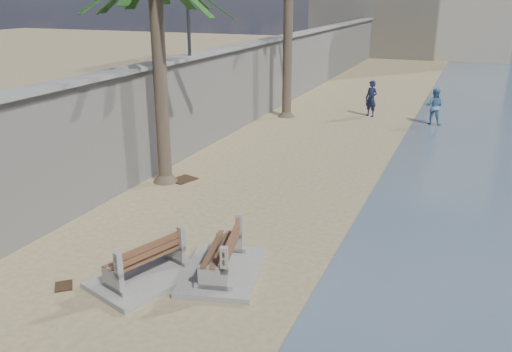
% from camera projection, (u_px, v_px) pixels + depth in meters
% --- Properties ---
extents(seawall, '(0.45, 70.00, 3.50)m').
position_uv_depth(seawall, '(267.00, 77.00, 27.06)').
color(seawall, gray).
rests_on(seawall, ground_plane).
extents(wall_cap, '(0.80, 70.00, 0.12)m').
position_uv_depth(wall_cap, '(267.00, 40.00, 26.48)').
color(wall_cap, gray).
rests_on(wall_cap, seawall).
extents(bench_near, '(2.15, 2.58, 0.93)m').
position_uv_depth(bench_near, '(146.00, 263.00, 11.27)').
color(bench_near, gray).
rests_on(bench_near, ground_plane).
extents(bench_far, '(2.06, 2.60, 0.96)m').
position_uv_depth(bench_far, '(222.00, 256.00, 11.52)').
color(bench_far, gray).
rests_on(bench_far, ground_plane).
extents(person_a, '(0.87, 0.77, 2.01)m').
position_uv_depth(person_a, '(371.00, 96.00, 26.26)').
color(person_a, '#151B3B').
rests_on(person_a, ground_plane).
extents(person_b, '(0.97, 0.79, 1.86)m').
position_uv_depth(person_b, '(434.00, 104.00, 24.68)').
color(person_b, '#527EAA').
rests_on(person_b, ground_plane).
extents(debris_c, '(0.85, 0.95, 0.03)m').
position_uv_depth(debris_c, '(183.00, 179.00, 17.52)').
color(debris_c, '#382616').
rests_on(debris_c, ground_plane).
extents(debris_d, '(0.53, 0.55, 0.03)m').
position_uv_depth(debris_d, '(64.00, 286.00, 11.14)').
color(debris_d, '#382616').
rests_on(debris_d, ground_plane).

